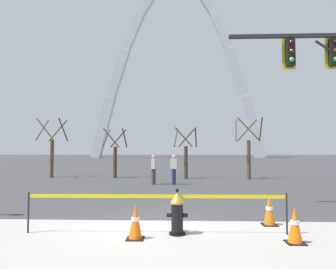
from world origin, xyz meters
TOP-DOWN VIEW (x-y plane):
  - ground_plane at (0.00, 0.00)m, footprint 240.00×240.00m
  - fire_hydrant at (0.62, -1.05)m, footprint 0.46×0.48m
  - caution_tape_barrier at (0.16, -1.02)m, footprint 5.74×0.11m
  - traffic_cone_by_hydrant at (2.95, -1.61)m, footprint 0.36×0.36m
  - traffic_cone_mid_sidewalk at (-0.24, -1.44)m, footprint 0.36×0.36m
  - traffic_cone_curb_edge at (2.88, -0.13)m, footprint 0.36×0.36m
  - monument_arch at (0.00, 67.04)m, footprint 42.26×2.26m
  - tree_far_left at (-8.03, 12.80)m, footprint 1.85×1.86m
  - tree_left_mid at (-3.64, 12.57)m, footprint 1.53×1.54m
  - tree_center_left at (1.06, 12.27)m, footprint 1.54×1.55m
  - tree_center_right at (5.07, 12.02)m, footprint 1.81×1.82m
  - pedestrian_walking_left at (0.35, 8.80)m, footprint 0.36×0.23m
  - pedestrian_standing_center at (-0.74, 8.78)m, footprint 0.26×0.37m

SIDE VIEW (x-z plane):
  - ground_plane at x=0.00m, z-range 0.00..0.00m
  - traffic_cone_by_hydrant at x=2.95m, z-range -0.01..0.72m
  - traffic_cone_mid_sidewalk at x=-0.24m, z-range -0.01..0.72m
  - traffic_cone_curb_edge at x=2.88m, z-range -0.01..0.72m
  - fire_hydrant at x=0.62m, z-range -0.03..0.96m
  - caution_tape_barrier at x=0.16m, z-range 0.18..1.09m
  - pedestrian_walking_left at x=0.35m, z-range 0.02..1.61m
  - pedestrian_standing_center at x=-0.74m, z-range 0.02..1.61m
  - tree_left_mid at x=-3.64m, z-range -0.19..3.10m
  - tree_center_left at x=1.06m, z-range -0.19..3.13m
  - tree_center_right at x=5.07m, z-range -0.22..3.69m
  - tree_far_left at x=-8.03m, z-range -0.22..3.78m
  - monument_arch at x=0.00m, z-range -2.92..42.20m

